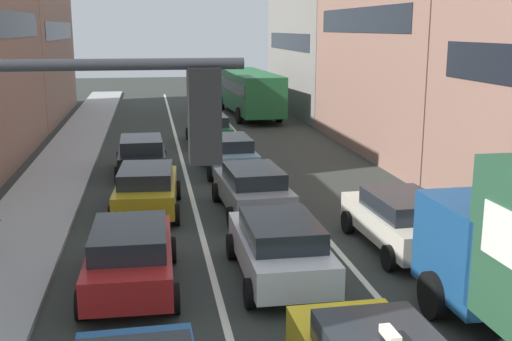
% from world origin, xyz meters
% --- Properties ---
extents(sidewalk_left, '(2.60, 64.00, 0.14)m').
position_xyz_m(sidewalk_left, '(-6.70, 20.00, 0.07)').
color(sidewalk_left, '#A6A6A6').
rests_on(sidewalk_left, ground).
extents(lane_stripe_left, '(0.16, 60.00, 0.01)m').
position_xyz_m(lane_stripe_left, '(-1.70, 20.00, 0.01)').
color(lane_stripe_left, silver).
rests_on(lane_stripe_left, ground).
extents(lane_stripe_right, '(0.16, 60.00, 0.01)m').
position_xyz_m(lane_stripe_right, '(1.70, 20.00, 0.01)').
color(lane_stripe_right, silver).
rests_on(lane_stripe_right, ground).
extents(building_row_right, '(7.20, 43.90, 11.29)m').
position_xyz_m(building_row_right, '(9.90, 22.05, 4.94)').
color(building_row_right, gray).
rests_on(building_row_right, ground).
extents(sedan_centre_lane_second, '(2.07, 4.30, 1.49)m').
position_xyz_m(sedan_centre_lane_second, '(-0.19, 7.62, 0.80)').
color(sedan_centre_lane_second, silver).
rests_on(sedan_centre_lane_second, ground).
extents(wagon_left_lane_second, '(2.12, 4.33, 1.49)m').
position_xyz_m(wagon_left_lane_second, '(-3.56, 7.64, 0.80)').
color(wagon_left_lane_second, '#A51E1E').
rests_on(wagon_left_lane_second, ground).
extents(hatchback_centre_lane_third, '(2.23, 4.38, 1.49)m').
position_xyz_m(hatchback_centre_lane_third, '(0.07, 13.04, 0.80)').
color(hatchback_centre_lane_third, gray).
rests_on(hatchback_centre_lane_third, ground).
extents(sedan_left_lane_third, '(2.27, 4.40, 1.49)m').
position_xyz_m(sedan_left_lane_third, '(-3.21, 13.60, 0.80)').
color(sedan_left_lane_third, '#B29319').
rests_on(sedan_left_lane_third, ground).
extents(coupe_centre_lane_fourth, '(2.17, 4.35, 1.49)m').
position_xyz_m(coupe_centre_lane_fourth, '(0.04, 18.80, 0.80)').
color(coupe_centre_lane_fourth, '#759EB7').
rests_on(coupe_centre_lane_fourth, ground).
extents(sedan_left_lane_fourth, '(2.11, 4.33, 1.49)m').
position_xyz_m(sedan_left_lane_fourth, '(-3.41, 19.12, 0.80)').
color(sedan_left_lane_fourth, black).
rests_on(sedan_left_lane_fourth, ground).
extents(sedan_centre_lane_fifth, '(2.18, 4.36, 1.49)m').
position_xyz_m(sedan_centre_lane_fifth, '(-0.12, 25.23, 0.80)').
color(sedan_centre_lane_fifth, '#19592D').
rests_on(sedan_centre_lane_fifth, ground).
extents(sedan_right_lane_behind_truck, '(2.18, 4.36, 1.49)m').
position_xyz_m(sedan_right_lane_behind_truck, '(3.39, 9.13, 0.80)').
color(sedan_right_lane_behind_truck, beige).
rests_on(sedan_right_lane_behind_truck, ground).
extents(bus_mid_queue_primary, '(3.13, 10.60, 2.90)m').
position_xyz_m(bus_mid_queue_primary, '(3.45, 35.07, 1.76)').
color(bus_mid_queue_primary, '#1E6033').
rests_on(bus_mid_queue_primary, ground).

